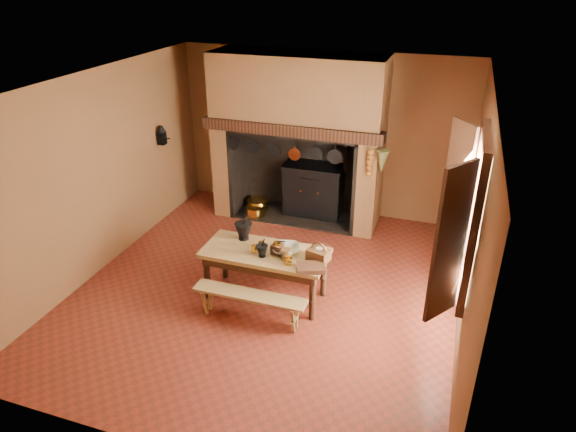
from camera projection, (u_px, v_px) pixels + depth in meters
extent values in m
plane|color=maroon|center=(268.00, 289.00, 7.09)|extent=(5.50, 5.50, 0.00)
plane|color=silver|center=(263.00, 85.00, 5.84)|extent=(5.50, 5.50, 0.00)
cube|color=brown|center=(322.00, 134.00, 8.80)|extent=(5.00, 0.02, 2.80)
cube|color=brown|center=(99.00, 173.00, 7.18)|extent=(0.02, 5.50, 2.80)
cube|color=brown|center=(474.00, 226.00, 5.76)|extent=(0.02, 5.50, 2.80)
cube|color=brown|center=(145.00, 330.00, 4.14)|extent=(5.00, 0.02, 2.80)
cube|color=brown|center=(229.00, 133.00, 8.86)|extent=(0.30, 0.90, 2.80)
cube|color=brown|center=(373.00, 148.00, 8.15)|extent=(0.30, 0.90, 2.80)
cube|color=brown|center=(298.00, 92.00, 8.15)|extent=(2.20, 0.90, 1.20)
cube|color=#32190E|center=(290.00, 130.00, 8.04)|extent=(2.95, 0.22, 0.18)
cube|color=black|center=(305.00, 165.00, 9.13)|extent=(2.20, 0.06, 1.60)
cube|color=black|center=(297.00, 215.00, 9.13)|extent=(2.20, 0.90, 0.02)
cube|color=black|center=(314.00, 191.00, 8.99)|extent=(1.00, 0.50, 0.90)
cube|color=black|center=(314.00, 166.00, 8.76)|extent=(1.04, 0.54, 0.04)
cube|color=black|center=(310.00, 191.00, 8.72)|extent=(0.35, 0.02, 0.45)
cylinder|color=black|center=(347.00, 151.00, 8.47)|extent=(0.10, 0.10, 0.70)
cylinder|color=gold|center=(301.00, 191.00, 8.75)|extent=(0.03, 0.03, 0.03)
cylinder|color=gold|center=(318.00, 193.00, 8.66)|extent=(0.03, 0.03, 0.03)
cylinder|color=gold|center=(258.00, 205.00, 9.30)|extent=(0.40, 0.40, 0.20)
cylinder|color=gold|center=(255.00, 211.00, 9.08)|extent=(0.34, 0.34, 0.18)
cube|color=black|center=(250.00, 202.00, 9.45)|extent=(0.18, 0.18, 0.16)
cone|color=brown|center=(382.00, 161.00, 7.66)|extent=(0.20, 0.20, 0.35)
cube|color=white|center=(476.00, 217.00, 5.29)|extent=(0.02, 1.00, 1.60)
cube|color=#341C10|center=(487.00, 138.00, 4.93)|extent=(0.08, 1.16, 0.08)
cube|color=#341C10|center=(461.00, 284.00, 5.68)|extent=(0.08, 1.16, 0.08)
cube|color=#341C10|center=(450.00, 244.00, 4.78)|extent=(0.29, 0.39, 1.60)
cube|color=#341C10|center=(456.00, 189.00, 5.93)|extent=(0.29, 0.39, 1.60)
cube|color=black|center=(162.00, 138.00, 8.45)|extent=(0.12, 0.12, 0.22)
cone|color=black|center=(161.00, 129.00, 8.38)|extent=(0.16, 0.16, 0.10)
cylinder|color=black|center=(167.00, 138.00, 8.42)|extent=(0.12, 0.02, 0.02)
cube|color=#A2864A|center=(265.00, 253.00, 6.63)|extent=(1.63, 0.72, 0.05)
cube|color=#341C10|center=(265.00, 259.00, 6.67)|extent=(1.52, 0.61, 0.13)
cylinder|color=#341C10|center=(207.00, 277.00, 6.77)|extent=(0.08, 0.08, 0.65)
cylinder|color=#341C10|center=(312.00, 297.00, 6.36)|extent=(0.08, 0.08, 0.65)
cylinder|color=#341C10|center=(224.00, 257.00, 7.23)|extent=(0.08, 0.08, 0.65)
cylinder|color=#341C10|center=(324.00, 275.00, 6.82)|extent=(0.08, 0.08, 0.65)
cube|color=#A2864A|center=(250.00, 295.00, 6.30)|extent=(1.44, 0.25, 0.04)
cube|color=#A2864A|center=(280.00, 254.00, 7.26)|extent=(1.30, 0.23, 0.03)
cylinder|color=black|center=(244.00, 238.00, 6.90)|extent=(0.14, 0.14, 0.04)
cone|color=black|center=(243.00, 230.00, 6.85)|extent=(0.24, 0.24, 0.20)
cylinder|color=black|center=(245.00, 219.00, 6.76)|extent=(0.10, 0.05, 0.19)
cylinder|color=black|center=(262.00, 255.00, 6.50)|extent=(0.09, 0.09, 0.03)
cone|color=black|center=(262.00, 250.00, 6.47)|extent=(0.16, 0.16, 0.13)
cylinder|color=black|center=(263.00, 243.00, 6.41)|extent=(0.06, 0.04, 0.13)
cube|color=#341C10|center=(277.00, 249.00, 6.54)|extent=(0.16, 0.16, 0.13)
cylinder|color=gold|center=(277.00, 243.00, 6.50)|extent=(0.10, 0.10, 0.03)
cylinder|color=black|center=(281.00, 241.00, 6.47)|extent=(0.11, 0.04, 0.04)
cylinder|color=gold|center=(254.00, 249.00, 6.58)|extent=(0.09, 0.09, 0.09)
cylinder|color=gold|center=(262.00, 245.00, 6.66)|extent=(0.10, 0.10, 0.10)
imported|color=#B1AC88|center=(286.00, 249.00, 6.58)|extent=(0.45, 0.45, 0.09)
cylinder|color=brown|center=(287.00, 255.00, 6.40)|extent=(0.13, 0.13, 0.15)
cylinder|color=beige|center=(319.00, 254.00, 6.41)|extent=(0.12, 0.12, 0.16)
cube|color=#543319|center=(319.00, 255.00, 6.39)|extent=(0.31, 0.26, 0.15)
torus|color=#543319|center=(319.00, 250.00, 6.36)|extent=(0.21, 0.08, 0.21)
cube|color=#341C10|center=(310.00, 267.00, 6.21)|extent=(0.41, 0.36, 0.06)
imported|color=gold|center=(288.00, 261.00, 6.31)|extent=(0.14, 0.14, 0.09)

